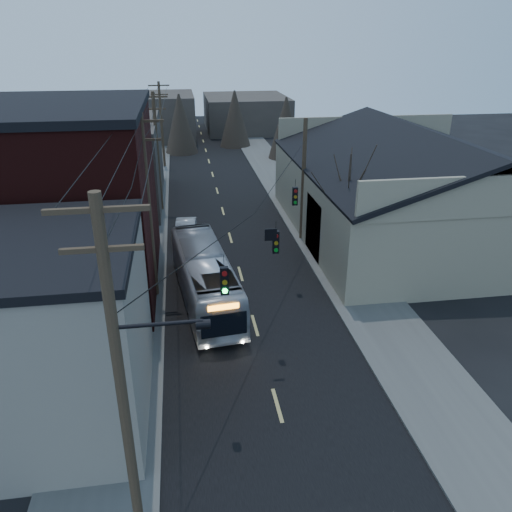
# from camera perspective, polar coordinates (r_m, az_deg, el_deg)

# --- Properties ---
(road_surface) EXTENTS (9.00, 110.00, 0.02)m
(road_surface) POSITION_cam_1_polar(r_m,az_deg,el_deg) (39.81, -3.55, 4.22)
(road_surface) COLOR black
(road_surface) RESTS_ON ground
(sidewalk_left) EXTENTS (4.00, 110.00, 0.12)m
(sidewalk_left) POSITION_cam_1_polar(r_m,az_deg,el_deg) (39.81, -12.92, 3.72)
(sidewalk_left) COLOR #474744
(sidewalk_left) RESTS_ON ground
(sidewalk_right) EXTENTS (4.00, 110.00, 0.12)m
(sidewalk_right) POSITION_cam_1_polar(r_m,az_deg,el_deg) (40.83, 5.60, 4.74)
(sidewalk_right) COLOR #474744
(sidewalk_right) RESTS_ON ground
(building_clapboard) EXTENTS (8.00, 8.00, 7.00)m
(building_clapboard) POSITION_cam_1_polar(r_m,az_deg,el_deg) (20.00, -24.48, -8.30)
(building_clapboard) COLOR gray
(building_clapboard) RESTS_ON ground
(building_brick) EXTENTS (10.00, 12.00, 10.00)m
(building_brick) POSITION_cam_1_polar(r_m,az_deg,el_deg) (29.41, -21.74, 5.56)
(building_brick) COLOR black
(building_brick) RESTS_ON ground
(building_left_far) EXTENTS (9.00, 14.00, 7.00)m
(building_left_far) POSITION_cam_1_polar(r_m,az_deg,el_deg) (44.91, -16.77, 10.20)
(building_left_far) COLOR #38312D
(building_left_far) RESTS_ON ground
(warehouse) EXTENTS (16.16, 20.60, 7.73)m
(warehouse) POSITION_cam_1_polar(r_m,az_deg,el_deg) (37.73, 17.29, 6.34)
(warehouse) COLOR gray
(warehouse) RESTS_ON ground
(building_far_left) EXTENTS (10.00, 12.00, 6.00)m
(building_far_left) POSITION_cam_1_polar(r_m,az_deg,el_deg) (73.14, -11.16, 15.37)
(building_far_left) COLOR #38312D
(building_far_left) RESTS_ON ground
(building_far_right) EXTENTS (12.00, 14.00, 5.00)m
(building_far_right) POSITION_cam_1_polar(r_m,az_deg,el_deg) (78.77, -1.17, 16.02)
(building_far_right) COLOR #38312D
(building_far_right) RESTS_ON ground
(bare_tree) EXTENTS (0.40, 0.40, 7.20)m
(bare_tree) POSITION_cam_1_polar(r_m,az_deg,el_deg) (30.63, 10.32, 4.83)
(bare_tree) COLOR black
(bare_tree) RESTS_ON ground
(utility_lines) EXTENTS (11.24, 45.28, 10.50)m
(utility_lines) POSITION_cam_1_polar(r_m,az_deg,el_deg) (32.61, -8.30, 8.64)
(utility_lines) COLOR #382B1E
(utility_lines) RESTS_ON ground
(bus) EXTENTS (3.57, 10.63, 2.91)m
(bus) POSITION_cam_1_polar(r_m,az_deg,el_deg) (27.15, -5.86, -2.38)
(bus) COLOR #A2A5AD
(bus) RESTS_ON ground
(parked_car) EXTENTS (1.72, 4.12, 1.32)m
(parked_car) POSITION_cam_1_polar(r_m,az_deg,el_deg) (36.01, -8.02, 2.95)
(parked_car) COLOR #A3A5AA
(parked_car) RESTS_ON ground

